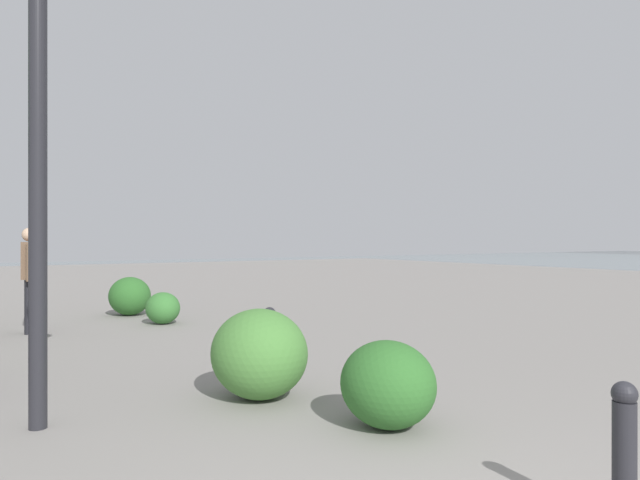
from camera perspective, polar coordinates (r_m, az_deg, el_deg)
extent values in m
cylinder|color=#232328|center=(5.11, -26.48, 5.47)|extent=(0.14, 0.14, 4.01)
cylinder|color=black|center=(10.47, -27.18, -5.82)|extent=(0.14, 0.14, 0.90)
cylinder|color=black|center=(10.27, -27.18, -5.94)|extent=(0.14, 0.14, 0.90)
cube|color=brown|center=(10.32, -27.18, -1.84)|extent=(0.42, 0.28, 0.60)
sphere|color=tan|center=(10.32, -27.19, 0.49)|extent=(0.22, 0.22, 0.22)
cylinder|color=brown|center=(10.59, -27.19, -1.96)|extent=(0.10, 0.10, 0.58)
cylinder|color=brown|center=(10.07, -27.18, -2.06)|extent=(0.10, 0.10, 0.58)
cylinder|color=#232328|center=(3.55, 28.26, -19.39)|extent=(0.12, 0.12, 0.68)
sphere|color=#232328|center=(3.44, 28.26, -13.45)|extent=(0.13, 0.13, 0.13)
cylinder|color=#232328|center=(5.91, -5.09, -11.24)|extent=(0.12, 0.12, 0.73)
sphere|color=#232328|center=(5.84, -5.09, -7.37)|extent=(0.13, 0.13, 0.13)
ellipsoid|color=#477F38|center=(5.56, -6.12, -11.28)|extent=(1.01, 0.91, 0.86)
ellipsoid|color=#2D6628|center=(4.76, 6.82, -14.17)|extent=(0.82, 0.74, 0.70)
ellipsoid|color=#387533|center=(10.67, -15.51, -6.60)|extent=(0.67, 0.60, 0.57)
ellipsoid|color=#2D6628|center=(12.06, -18.57, -5.36)|extent=(0.90, 0.81, 0.77)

